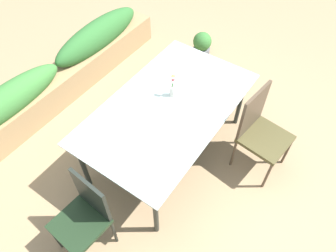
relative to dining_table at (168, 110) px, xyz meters
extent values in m
plane|color=#9E7F5B|center=(-0.09, -0.03, -0.71)|extent=(12.00, 12.00, 0.00)
cube|color=#B2C6C1|center=(0.00, 0.00, 0.04)|extent=(1.89, 1.11, 0.02)
cube|color=#232823|center=(0.00, 0.00, 0.02)|extent=(1.86, 1.09, 0.02)
cylinder|color=#232823|center=(-0.84, -0.45, -0.34)|extent=(0.05, 0.05, 0.74)
cylinder|color=#232823|center=(0.84, -0.45, -0.34)|extent=(0.05, 0.05, 0.74)
cylinder|color=#232823|center=(-0.84, 0.45, -0.34)|extent=(0.05, 0.05, 0.74)
cylinder|color=#232823|center=(0.84, 0.45, -0.34)|extent=(0.05, 0.05, 0.74)
cube|color=#4B4425|center=(0.43, -0.93, -0.25)|extent=(0.51, 0.51, 0.04)
cube|color=#4C3D2D|center=(0.45, -0.71, 0.02)|extent=(0.43, 0.09, 0.53)
cylinder|color=#4C3D2D|center=(0.61, -1.16, -0.48)|extent=(0.03, 0.03, 0.45)
cylinder|color=#4C3D2D|center=(0.19, -1.11, -0.48)|extent=(0.03, 0.03, 0.45)
cylinder|color=#4C3D2D|center=(0.66, -0.75, -0.48)|extent=(0.03, 0.03, 0.45)
cylinder|color=#4C3D2D|center=(0.25, -0.69, -0.48)|extent=(0.03, 0.03, 0.45)
cube|color=black|center=(-1.32, 0.00, -0.25)|extent=(0.44, 0.44, 0.04)
cube|color=black|center=(-1.13, -0.02, -0.01)|extent=(0.06, 0.39, 0.45)
cylinder|color=black|center=(-1.49, 0.20, -0.48)|extent=(0.03, 0.03, 0.45)
cylinder|color=black|center=(-1.15, -0.20, -0.48)|extent=(0.03, 0.03, 0.45)
cylinder|color=black|center=(-1.12, 0.17, -0.48)|extent=(0.03, 0.03, 0.45)
cylinder|color=silver|center=(0.16, 0.05, 0.11)|extent=(0.06, 0.06, 0.12)
cylinder|color=#387233|center=(0.16, 0.05, 0.20)|extent=(0.01, 0.01, 0.14)
sphere|color=#DB4C56|center=(0.16, 0.05, 0.27)|extent=(0.04, 0.04, 0.04)
cylinder|color=#387233|center=(0.16, 0.05, 0.21)|extent=(0.01, 0.01, 0.16)
sphere|color=#EFCC4C|center=(0.16, 0.05, 0.29)|extent=(0.03, 0.03, 0.03)
cylinder|color=#387233|center=(0.15, 0.05, 0.21)|extent=(0.01, 0.01, 0.16)
sphere|color=white|center=(0.15, 0.05, 0.29)|extent=(0.04, 0.04, 0.04)
cylinder|color=#387233|center=(0.15, 0.05, 0.19)|extent=(0.01, 0.01, 0.11)
sphere|color=white|center=(0.15, 0.05, 0.24)|extent=(0.03, 0.03, 0.03)
cylinder|color=#387233|center=(0.16, 0.05, 0.22)|extent=(0.01, 0.01, 0.17)
sphere|color=#EFCC4C|center=(0.16, 0.05, 0.30)|extent=(0.04, 0.04, 0.04)
cube|color=#9E7F56|center=(-0.02, 1.68, -0.51)|extent=(3.37, 0.38, 0.39)
ellipsoid|color=#387233|center=(-0.78, 1.68, -0.22)|extent=(1.52, 0.35, 0.36)
ellipsoid|color=#2D662D|center=(0.74, 1.68, -0.20)|extent=(1.52, 0.35, 0.40)
cylinder|color=slate|center=(1.70, 0.57, -0.62)|extent=(0.25, 0.25, 0.19)
sphere|color=#387233|center=(1.70, 0.57, -0.41)|extent=(0.27, 0.27, 0.27)
camera|label=1|loc=(-1.77, -1.22, 2.36)|focal=33.96mm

